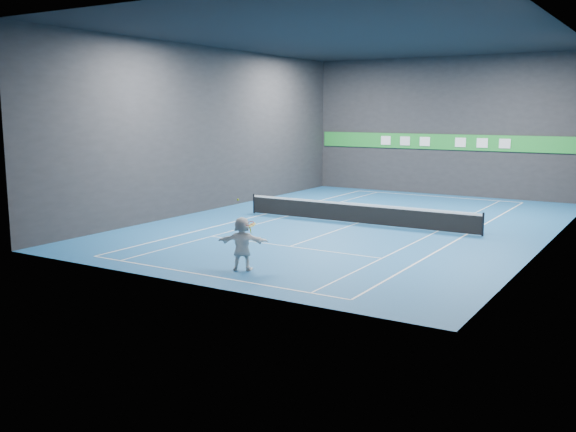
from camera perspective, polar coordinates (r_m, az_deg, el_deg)
The scene contains 20 objects.
ground at distance 32.06m, azimuth 6.13°, elevation -0.66°, with size 26.00×26.00×0.00m, color #1A558F.
ceiling at distance 31.75m, azimuth 6.42°, elevation 15.54°, with size 26.00×26.00×0.00m, color black.
wall_back at distance 43.69m, azimuth 13.66°, elevation 7.74°, with size 18.00×0.10×9.00m, color #252528.
wall_front at distance 20.61m, azimuth -9.49°, elevation 6.29°, with size 18.00×0.10×9.00m, color #252528.
wall_left at distance 36.36m, azimuth -6.77°, elevation 7.65°, with size 0.10×26.00×9.00m, color #252528.
wall_right at distance 28.91m, azimuth 22.72°, elevation 6.55°, with size 0.10×26.00×9.00m, color #252528.
baseline_near at distance 22.15m, azimuth -7.29°, elevation -5.25°, with size 10.98×0.08×0.01m, color white.
baseline_far at distance 42.98m, azimuth 12.97°, elevation 1.72°, with size 10.98×0.08×0.01m, color white.
sideline_doubles_left at distance 34.73m, azimuth -2.07°, elevation 0.17°, with size 0.08×23.78×0.01m, color white.
sideline_doubles_right at distance 30.16m, azimuth 15.59°, elevation -1.59°, with size 0.08×23.78×0.01m, color white.
sideline_singles_left at distance 33.99m, azimuth -0.13°, elevation -0.03°, with size 0.06×23.78×0.01m, color white.
sideline_singles_right at distance 30.55m, azimuth 13.10°, elevation -1.35°, with size 0.06×23.78×0.01m, color white.
service_line_near at distance 26.52m, azimuth 0.16°, elevation -2.72°, with size 8.23×0.06×0.01m, color white.
service_line_far at distance 37.87m, azimuth 10.30°, elevation 0.79°, with size 8.23×0.06×0.01m, color white.
center_service_line at distance 32.06m, azimuth 6.13°, elevation -0.66°, with size 0.06×12.80×0.01m, color white.
player at distance 22.52m, azimuth -4.10°, elevation -2.46°, with size 1.77×0.56×1.91m, color silver.
tennis_ball at distance 22.58m, azimuth -4.47°, elevation 1.45°, with size 0.07×0.07×0.07m, color #B1CF22.
tennis_net at distance 31.97m, azimuth 6.15°, elevation 0.29°, with size 12.50×0.10×1.07m.
sponsor_banner at distance 43.66m, azimuth 13.59°, elevation 6.42°, with size 17.64×0.11×1.00m.
tennis_racket at distance 22.25m, azimuth -3.39°, elevation -0.77°, with size 0.46×0.35×0.45m.
Camera 1 is at (13.50, -28.53, 5.58)m, focal length 40.00 mm.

